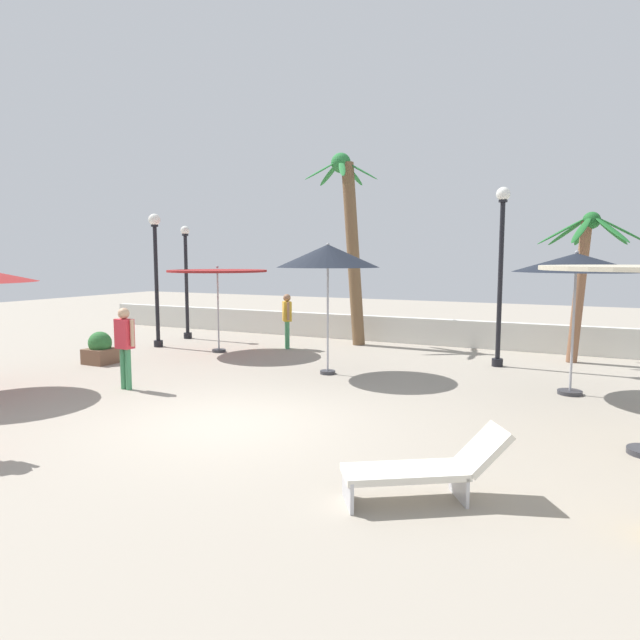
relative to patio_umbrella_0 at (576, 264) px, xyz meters
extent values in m
plane|color=#9E9384|center=(-5.09, -4.71, -2.65)|extent=(56.00, 56.00, 0.00)
cube|color=silver|center=(-5.09, 5.24, -2.24)|extent=(25.20, 0.30, 0.84)
cylinder|color=#333338|center=(0.00, 0.00, -2.61)|extent=(0.48, 0.48, 0.08)
cylinder|color=#A5A5AD|center=(0.00, 0.00, -1.38)|extent=(0.05, 0.05, 2.54)
cone|color=black|center=(0.00, 0.00, 0.03)|extent=(2.46, 2.46, 0.37)
sphere|color=#99999E|center=(0.00, 0.00, 0.22)|extent=(0.08, 0.08, 0.08)
cylinder|color=#333338|center=(-9.56, 1.04, -2.61)|extent=(0.40, 0.40, 0.08)
cylinder|color=#A5A5AD|center=(-9.56, 1.04, -1.45)|extent=(0.05, 0.05, 2.41)
cylinder|color=maroon|center=(-9.56, 1.04, -0.26)|extent=(2.88, 2.88, 0.06)
sphere|color=#99999E|center=(-9.56, 1.04, -0.14)|extent=(0.08, 0.08, 0.08)
cylinder|color=#333338|center=(-5.31, -0.37, -2.61)|extent=(0.37, 0.37, 0.08)
cylinder|color=#A5A5AD|center=(-5.31, -0.37, -1.35)|extent=(0.05, 0.05, 2.60)
cone|color=black|center=(-5.31, -0.37, 0.16)|extent=(2.43, 2.43, 0.54)
sphere|color=#99999E|center=(-5.31, -0.37, 0.43)|extent=(0.08, 0.08, 0.08)
cylinder|color=brown|center=(-0.02, 3.89, -0.79)|extent=(0.48, 0.28, 3.74)
sphere|color=#1F6228|center=(0.19, 3.89, 1.08)|extent=(0.44, 0.44, 0.44)
ellipsoid|color=#1F6228|center=(0.89, 3.92, 0.82)|extent=(1.26, 0.25, 0.75)
ellipsoid|color=#1F6228|center=(0.66, 4.42, 0.82)|extent=(0.99, 1.07, 0.75)
ellipsoid|color=#1F6228|center=(-0.03, 4.56, 0.82)|extent=(0.58, 1.26, 0.75)
ellipsoid|color=#1F6228|center=(-0.39, 4.30, 0.82)|extent=(1.14, 0.89, 0.75)
ellipsoid|color=#1F6228|center=(-0.49, 3.68, 0.82)|extent=(1.26, 0.56, 0.75)
ellipsoid|color=#1F6228|center=(-0.02, 3.22, 0.82)|extent=(0.56, 1.26, 0.75)
ellipsoid|color=#1F6228|center=(0.64, 3.35, 0.82)|extent=(0.96, 1.09, 0.75)
cylinder|color=brown|center=(-6.59, 4.17, 0.22)|extent=(0.83, 0.39, 5.76)
sphere|color=#297838|center=(-7.03, 4.17, 3.09)|extent=(0.63, 0.63, 0.63)
ellipsoid|color=#297838|center=(-6.38, 4.20, 2.84)|extent=(1.17, 0.26, 0.69)
ellipsoid|color=#297838|center=(-6.90, 4.81, 2.84)|extent=(0.42, 1.17, 0.69)
ellipsoid|color=#297838|center=(-7.58, 4.51, 2.84)|extent=(1.09, 0.78, 0.69)
ellipsoid|color=#297838|center=(-7.46, 3.69, 2.84)|extent=(0.93, 0.99, 0.69)
ellipsoid|color=#297838|center=(-6.73, 3.60, 2.84)|extent=(0.71, 1.12, 0.69)
cylinder|color=black|center=(-1.81, 2.43, -2.55)|extent=(0.28, 0.28, 0.20)
cylinder|color=black|center=(-1.81, 2.43, -0.56)|extent=(0.12, 0.12, 4.18)
cylinder|color=black|center=(-1.81, 2.43, 1.53)|extent=(0.22, 0.22, 0.06)
sphere|color=white|center=(-1.81, 2.43, 1.70)|extent=(0.35, 0.35, 0.35)
cylinder|color=black|center=(-12.22, 2.86, -2.55)|extent=(0.28, 0.28, 0.20)
cylinder|color=black|center=(-12.22, 2.86, -0.88)|extent=(0.12, 0.12, 3.55)
cylinder|color=black|center=(-12.22, 2.86, 0.89)|extent=(0.22, 0.22, 0.06)
sphere|color=white|center=(-12.22, 2.86, 1.05)|extent=(0.30, 0.30, 0.30)
cylinder|color=black|center=(-11.85, 1.01, -2.55)|extent=(0.28, 0.28, 0.20)
cylinder|color=black|center=(-11.85, 1.01, -0.78)|extent=(0.12, 0.12, 3.75)
cylinder|color=black|center=(-11.85, 1.01, 1.10)|extent=(0.22, 0.22, 0.06)
sphere|color=white|center=(-11.85, 1.01, 1.28)|extent=(0.37, 0.37, 0.37)
cube|color=#B7B7BC|center=(-2.02, -6.73, -2.48)|extent=(0.33, 0.48, 0.35)
cube|color=#B7B7BC|center=(-0.93, -6.02, -2.48)|extent=(0.33, 0.48, 0.35)
cube|color=silver|center=(-1.47, -6.38, -2.30)|extent=(1.47, 1.23, 0.08)
cube|color=silver|center=(-0.70, -5.87, -2.07)|extent=(0.73, 0.74, 0.52)
cylinder|color=#3F8C59|center=(-8.01, 2.43, -2.23)|extent=(0.12, 0.12, 0.85)
cylinder|color=#3F8C59|center=(-8.10, 2.56, -2.23)|extent=(0.12, 0.12, 0.85)
cube|color=gold|center=(-8.06, 2.49, -1.51)|extent=(0.41, 0.43, 0.60)
sphere|color=#936B4C|center=(-8.06, 2.49, -1.09)|extent=(0.23, 0.23, 0.23)
cylinder|color=#936B4C|center=(-7.91, 2.31, -1.48)|extent=(0.08, 0.08, 0.54)
cylinder|color=#936B4C|center=(-8.20, 2.68, -1.48)|extent=(0.08, 0.08, 0.54)
cylinder|color=#3F8C59|center=(-8.38, -3.69, -2.22)|extent=(0.12, 0.12, 0.88)
cylinder|color=#3F8C59|center=(-8.54, -3.68, -2.22)|extent=(0.12, 0.12, 0.88)
cube|color=#D8333F|center=(-8.46, -3.69, -1.47)|extent=(0.38, 0.27, 0.62)
sphere|color=tan|center=(-8.46, -3.69, -1.04)|extent=(0.24, 0.24, 0.24)
cylinder|color=tan|center=(-8.22, -3.71, -1.44)|extent=(0.08, 0.08, 0.56)
cylinder|color=tan|center=(-8.70, -3.67, -1.44)|extent=(0.08, 0.08, 0.56)
cube|color=brown|center=(-11.25, -1.82, -2.45)|extent=(0.70, 0.70, 0.40)
sphere|color=#2D6B33|center=(-11.25, -1.82, -2.10)|extent=(0.60, 0.60, 0.60)
camera|label=1|loc=(0.38, -12.30, 0.12)|focal=31.43mm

